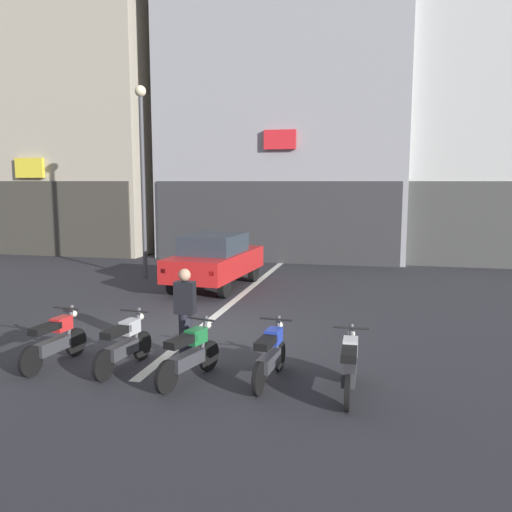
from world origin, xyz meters
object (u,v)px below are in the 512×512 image
street_lamp (142,162)px  car_red_crossing_near (215,259)px  motorcycle_red_row_leftmost (55,340)px  motorcycle_white_row_rightmost (349,366)px  motorcycle_silver_row_left_mid (124,343)px  person_by_motorcycles (185,314)px  motorcycle_blue_row_right_mid (270,354)px  motorcycle_green_row_centre (189,354)px

street_lamp → car_red_crossing_near: bearing=-21.2°
street_lamp → motorcycle_red_row_leftmost: (2.11, -8.35, -3.37)m
motorcycle_white_row_rightmost → motorcycle_silver_row_left_mid: bearing=176.1°
motorcycle_red_row_leftmost → motorcycle_white_row_rightmost: (5.10, -0.18, 0.00)m
motorcycle_red_row_leftmost → person_by_motorcycles: size_ratio=1.00×
motorcycle_blue_row_right_mid → car_red_crossing_near: bearing=113.8°
street_lamp → motorcycle_silver_row_left_mid: bearing=-67.7°
street_lamp → motorcycle_green_row_centre: (4.66, -8.53, -3.37)m
motorcycle_blue_row_right_mid → street_lamp: bearing=125.7°
street_lamp → motorcycle_white_row_rightmost: bearing=-49.8°
car_red_crossing_near → motorcycle_white_row_rightmost: (4.44, -7.45, -0.43)m
street_lamp → motorcycle_blue_row_right_mid: (5.94, -8.26, -3.37)m
street_lamp → person_by_motorcycles: size_ratio=3.73×
motorcycle_white_row_rightmost → car_red_crossing_near: bearing=120.8°
motorcycle_red_row_leftmost → motorcycle_green_row_centre: same height
person_by_motorcycles → motorcycle_red_row_leftmost: bearing=-159.5°
street_lamp → motorcycle_white_row_rightmost: street_lamp is taller
motorcycle_green_row_centre → street_lamp: bearing=118.7°
car_red_crossing_near → person_by_motorcycles: 6.64m
car_red_crossing_near → motorcycle_green_row_centre: 7.70m
motorcycle_white_row_rightmost → motorcycle_blue_row_right_mid: bearing=168.4°
car_red_crossing_near → motorcycle_silver_row_left_mid: car_red_crossing_near is taller
motorcycle_silver_row_left_mid → motorcycle_blue_row_right_mid: bearing=-0.0°
person_by_motorcycles → motorcycle_blue_row_right_mid: bearing=-22.7°
motorcycle_red_row_leftmost → motorcycle_blue_row_right_mid: bearing=1.2°
motorcycle_silver_row_left_mid → person_by_motorcycles: (0.85, 0.71, 0.40)m
motorcycle_white_row_rightmost → person_by_motorcycles: person_by_motorcycles is taller
street_lamp → person_by_motorcycles: (4.24, -7.55, -2.98)m
motorcycle_silver_row_left_mid → motorcycle_blue_row_right_mid: same height
motorcycle_silver_row_left_mid → person_by_motorcycles: size_ratio=1.00×
street_lamp → person_by_motorcycles: bearing=-60.7°
car_red_crossing_near → motorcycle_blue_row_right_mid: (3.17, -7.19, -0.43)m
motorcycle_silver_row_left_mid → person_by_motorcycles: bearing=39.9°
motorcycle_red_row_leftmost → motorcycle_blue_row_right_mid: 3.83m
motorcycle_red_row_leftmost → motorcycle_green_row_centre: bearing=-4.0°
car_red_crossing_near → motorcycle_silver_row_left_mid: bearing=-85.1°
car_red_crossing_near → person_by_motorcycles: size_ratio=2.53×
person_by_motorcycles → motorcycle_silver_row_left_mid: bearing=-140.1°
motorcycle_red_row_leftmost → motorcycle_silver_row_left_mid: 1.28m
motorcycle_red_row_leftmost → motorcycle_white_row_rightmost: 5.10m
motorcycle_blue_row_right_mid → person_by_motorcycles: bearing=157.3°
car_red_crossing_near → motorcycle_red_row_leftmost: 7.32m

